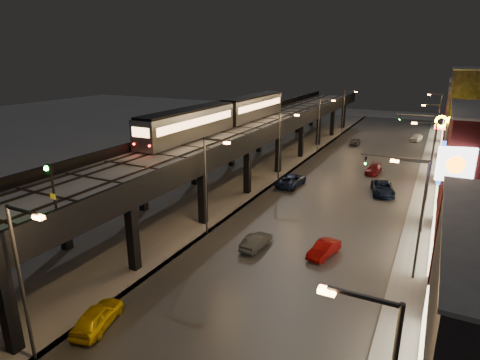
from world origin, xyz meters
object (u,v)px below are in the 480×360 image
at_px(subway_train, 225,114).
at_px(car_taxi, 98,317).
at_px(car_onc_dark, 383,189).
at_px(car_onc_red, 416,138).
at_px(sign_citgo, 452,185).
at_px(car_onc_white, 374,170).
at_px(car_mid_silver, 291,180).
at_px(car_onc_silver, 324,250).
at_px(car_near_white, 256,242).
at_px(car_far_white, 355,141).
at_px(rail_signal, 51,181).

relative_size(subway_train, car_taxi, 8.49).
relative_size(subway_train, car_onc_dark, 6.60).
xyz_separation_m(subway_train, car_taxi, (8.84, -32.48, -7.61)).
relative_size(subway_train, car_onc_red, 8.39).
bearing_deg(sign_citgo, car_onc_dark, 107.30).
xyz_separation_m(car_onc_dark, car_onc_white, (-2.35, 8.42, -0.11)).
distance_m(car_mid_silver, car_onc_silver, 18.52).
relative_size(car_near_white, car_onc_white, 0.88).
relative_size(car_taxi, car_far_white, 1.06).
bearing_deg(car_onc_dark, car_mid_silver, 175.85).
bearing_deg(car_onc_red, car_near_white, -88.64).
height_order(car_mid_silver, car_onc_dark, car_mid_silver).
bearing_deg(car_onc_silver, rail_signal, -116.44).
relative_size(car_taxi, car_mid_silver, 0.74).
relative_size(car_far_white, car_onc_red, 0.93).
xyz_separation_m(subway_train, sign_citgo, (27.00, -19.40, -0.39)).
bearing_deg(subway_train, car_mid_silver, -6.88).
height_order(car_near_white, sign_citgo, sign_citgo).
bearing_deg(car_taxi, car_onc_silver, -137.47).
bearing_deg(rail_signal, car_far_white, 84.43).
xyz_separation_m(car_taxi, car_mid_silver, (1.17, 31.27, 0.07)).
xyz_separation_m(subway_train, car_far_white, (12.23, 27.28, -7.65)).
relative_size(car_mid_silver, car_far_white, 1.43).
height_order(car_onc_silver, car_onc_red, car_onc_red).
bearing_deg(car_far_white, car_mid_silver, 82.75).
distance_m(rail_signal, car_far_white, 60.59).
distance_m(car_near_white, car_onc_silver, 5.68).
bearing_deg(rail_signal, subway_train, 101.16).
height_order(car_onc_white, sign_citgo, sign_citgo).
relative_size(rail_signal, car_near_white, 0.90).
height_order(subway_train, rail_signal, subway_train).
height_order(subway_train, car_onc_white, subway_train).
relative_size(car_far_white, car_onc_dark, 0.73).
bearing_deg(sign_citgo, subway_train, 144.30).
bearing_deg(sign_citgo, car_onc_white, 106.80).
relative_size(car_near_white, car_onc_dark, 0.72).
distance_m(subway_train, car_mid_silver, 12.59).
distance_m(car_mid_silver, car_far_white, 28.57).
distance_m(car_near_white, car_onc_white, 28.24).
bearing_deg(car_mid_silver, subway_train, -4.53).
xyz_separation_m(subway_train, car_onc_red, (22.13, 35.38, -7.60)).
bearing_deg(rail_signal, car_mid_silver, 83.42).
height_order(car_near_white, car_far_white, car_far_white).
height_order(car_near_white, car_onc_dark, car_onc_dark).
bearing_deg(rail_signal, car_onc_dark, 66.49).
bearing_deg(car_onc_silver, car_onc_white, 103.62).
distance_m(car_taxi, car_onc_dark, 35.15).
bearing_deg(car_far_white, sign_citgo, 104.77).
bearing_deg(car_mid_silver, sign_citgo, 135.40).
bearing_deg(sign_citgo, car_far_white, 107.56).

